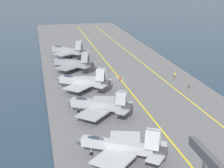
{
  "coord_description": "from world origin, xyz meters",
  "views": [
    {
      "loc": [
        -92.59,
        23.27,
        30.84
      ],
      "look_at": [
        -11.8,
        4.96,
        2.9
      ],
      "focal_mm": 55.0,
      "sensor_mm": 36.0,
      "label": 1
    }
  ],
  "objects_px": {
    "parked_jet_second": "(98,105)",
    "parked_jet_fifth": "(67,50)",
    "parked_jet_fourth": "(72,63)",
    "parked_jet_nearest": "(120,146)",
    "crew_yellow_vest": "(175,75)",
    "crew_red_vest": "(120,78)",
    "crew_brown_vest": "(189,85)",
    "parked_jet_third": "(82,81)"
  },
  "relations": [
    {
      "from": "parked_jet_second",
      "to": "parked_jet_fifth",
      "type": "distance_m",
      "value": 52.29
    },
    {
      "from": "parked_jet_second",
      "to": "parked_jet_fourth",
      "type": "relative_size",
      "value": 1.06
    },
    {
      "from": "parked_jet_nearest",
      "to": "crew_yellow_vest",
      "type": "height_order",
      "value": "parked_jet_nearest"
    },
    {
      "from": "parked_jet_fourth",
      "to": "crew_red_vest",
      "type": "height_order",
      "value": "parked_jet_fourth"
    },
    {
      "from": "parked_jet_fifth",
      "to": "crew_brown_vest",
      "type": "height_order",
      "value": "parked_jet_fifth"
    },
    {
      "from": "crew_brown_vest",
      "to": "parked_jet_third",
      "type": "bearing_deg",
      "value": 80.15
    },
    {
      "from": "parked_jet_nearest",
      "to": "parked_jet_third",
      "type": "bearing_deg",
      "value": 1.93
    },
    {
      "from": "crew_yellow_vest",
      "to": "crew_brown_vest",
      "type": "distance_m",
      "value": 9.3
    },
    {
      "from": "parked_jet_fifth",
      "to": "crew_red_vest",
      "type": "relative_size",
      "value": 8.64
    },
    {
      "from": "parked_jet_second",
      "to": "parked_jet_third",
      "type": "distance_m",
      "value": 16.9
    },
    {
      "from": "parked_jet_third",
      "to": "crew_yellow_vest",
      "type": "bearing_deg",
      "value": -81.0
    },
    {
      "from": "crew_yellow_vest",
      "to": "crew_brown_vest",
      "type": "relative_size",
      "value": 1.06
    },
    {
      "from": "parked_jet_second",
      "to": "crew_brown_vest",
      "type": "bearing_deg",
      "value": -66.06
    },
    {
      "from": "parked_jet_second",
      "to": "crew_red_vest",
      "type": "bearing_deg",
      "value": -25.43
    },
    {
      "from": "parked_jet_second",
      "to": "crew_yellow_vest",
      "type": "xyz_separation_m",
      "value": [
        21.28,
        -26.82,
        -1.39
      ]
    },
    {
      "from": "parked_jet_second",
      "to": "crew_brown_vest",
      "type": "relative_size",
      "value": 9.0
    },
    {
      "from": "crew_yellow_vest",
      "to": "crew_brown_vest",
      "type": "bearing_deg",
      "value": -178.94
    },
    {
      "from": "parked_jet_third",
      "to": "crew_brown_vest",
      "type": "relative_size",
      "value": 9.06
    },
    {
      "from": "parked_jet_nearest",
      "to": "parked_jet_second",
      "type": "xyz_separation_m",
      "value": [
        19.15,
        0.12,
        -0.21
      ]
    },
    {
      "from": "parked_jet_fourth",
      "to": "parked_jet_fifth",
      "type": "distance_m",
      "value": 16.74
    },
    {
      "from": "crew_brown_vest",
      "to": "parked_jet_nearest",
      "type": "bearing_deg",
      "value": 139.2
    },
    {
      "from": "parked_jet_fourth",
      "to": "crew_red_vest",
      "type": "bearing_deg",
      "value": -138.22
    },
    {
      "from": "parked_jet_third",
      "to": "crew_brown_vest",
      "type": "distance_m",
      "value": 28.55
    },
    {
      "from": "parked_jet_third",
      "to": "crew_red_vest",
      "type": "distance_m",
      "value": 12.67
    },
    {
      "from": "parked_jet_nearest",
      "to": "parked_jet_second",
      "type": "relative_size",
      "value": 1.04
    },
    {
      "from": "crew_brown_vest",
      "to": "crew_red_vest",
      "type": "distance_m",
      "value": 19.32
    },
    {
      "from": "parked_jet_second",
      "to": "crew_brown_vest",
      "type": "distance_m",
      "value": 29.57
    },
    {
      "from": "parked_jet_third",
      "to": "crew_red_vest",
      "type": "bearing_deg",
      "value": -66.27
    },
    {
      "from": "parked_jet_second",
      "to": "crew_brown_vest",
      "type": "height_order",
      "value": "parked_jet_second"
    },
    {
      "from": "parked_jet_nearest",
      "to": "parked_jet_second",
      "type": "height_order",
      "value": "parked_jet_nearest"
    },
    {
      "from": "parked_jet_third",
      "to": "crew_red_vest",
      "type": "relative_size",
      "value": 9.1
    },
    {
      "from": "parked_jet_fifth",
      "to": "crew_yellow_vest",
      "type": "xyz_separation_m",
      "value": [
        -30.98,
        -28.23,
        -1.72
      ]
    },
    {
      "from": "parked_jet_nearest",
      "to": "crew_brown_vest",
      "type": "distance_m",
      "value": 41.16
    },
    {
      "from": "parked_jet_nearest",
      "to": "crew_red_vest",
      "type": "distance_m",
      "value": 42.38
    },
    {
      "from": "parked_jet_nearest",
      "to": "parked_jet_fifth",
      "type": "relative_size",
      "value": 1.09
    },
    {
      "from": "parked_jet_fourth",
      "to": "crew_yellow_vest",
      "type": "bearing_deg",
      "value": -116.52
    },
    {
      "from": "crew_brown_vest",
      "to": "parked_jet_fifth",
      "type": "bearing_deg",
      "value": 35.19
    },
    {
      "from": "parked_jet_third",
      "to": "crew_yellow_vest",
      "type": "distance_m",
      "value": 28.3
    },
    {
      "from": "parked_jet_second",
      "to": "parked_jet_fifth",
      "type": "height_order",
      "value": "parked_jet_fifth"
    },
    {
      "from": "parked_jet_second",
      "to": "crew_yellow_vest",
      "type": "height_order",
      "value": "parked_jet_second"
    },
    {
      "from": "parked_jet_second",
      "to": "crew_yellow_vest",
      "type": "relative_size",
      "value": 8.51
    },
    {
      "from": "parked_jet_nearest",
      "to": "parked_jet_fifth",
      "type": "bearing_deg",
      "value": 1.23
    }
  ]
}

